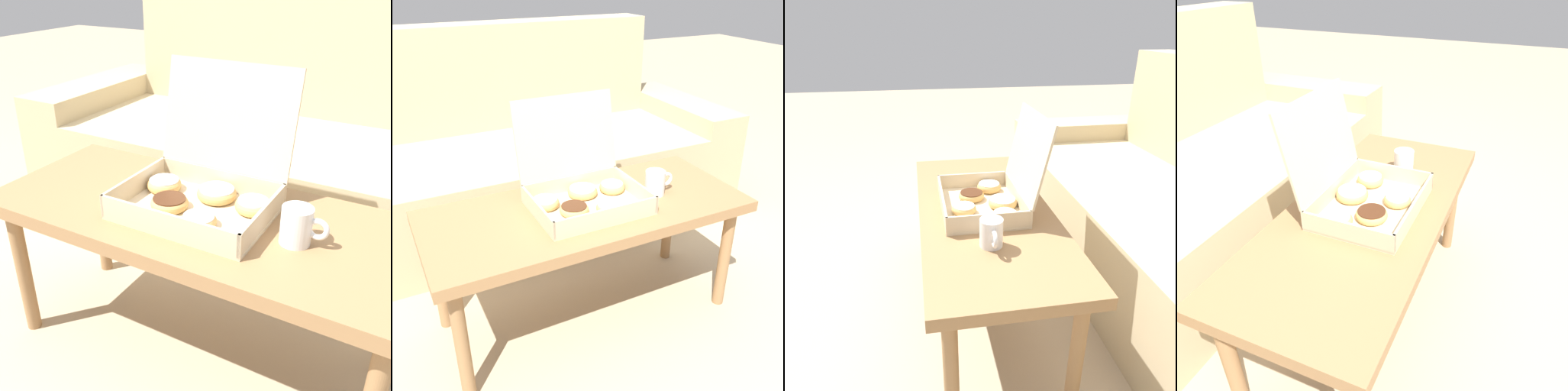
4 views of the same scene
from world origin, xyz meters
TOP-DOWN VIEW (x-y plane):
  - ground_plane at (0.00, 0.00)m, footprint 12.00×12.00m
  - coffee_table at (0.00, -0.07)m, footprint 1.14×0.49m
  - pastry_box at (-0.00, -0.03)m, footprint 0.38×0.35m
  - coffee_mug at (0.27, -0.09)m, footprint 0.11×0.07m

SIDE VIEW (x-z plane):
  - ground_plane at x=0.00m, z-range 0.00..0.00m
  - coffee_table at x=0.00m, z-range 0.19..0.67m
  - coffee_mug at x=0.27m, z-range 0.48..0.57m
  - pastry_box at x=0.00m, z-range 0.36..0.72m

